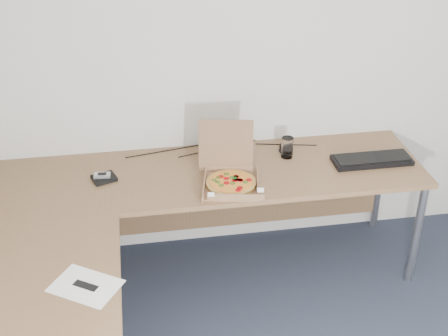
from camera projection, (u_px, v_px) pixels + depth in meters
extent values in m
cube|color=brown|center=(212.00, 174.00, 3.62)|extent=(2.50, 0.70, 0.03)
cube|color=brown|center=(37.00, 325.00, 2.55)|extent=(0.70, 1.50, 0.03)
cylinder|color=gray|center=(379.00, 183.00, 4.23)|extent=(0.05, 0.05, 0.70)
cube|color=#936949|center=(231.00, 186.00, 3.47)|extent=(0.31, 0.31, 0.01)
cube|color=#936949|center=(226.00, 146.00, 3.54)|extent=(0.31, 0.06, 0.31)
cylinder|color=gold|center=(231.00, 184.00, 3.46)|extent=(0.28, 0.28, 0.02)
cylinder|color=#B44321|center=(231.00, 182.00, 3.45)|extent=(0.24, 0.24, 0.00)
cylinder|color=white|center=(287.00, 147.00, 3.74)|extent=(0.07, 0.07, 0.13)
cube|color=black|center=(372.00, 160.00, 3.71)|extent=(0.47, 0.17, 0.03)
cube|color=black|center=(104.00, 178.00, 3.53)|extent=(0.16, 0.14, 0.02)
cube|color=#B2B5BA|center=(102.00, 175.00, 3.52)|extent=(0.10, 0.06, 0.02)
cube|color=white|center=(86.00, 286.00, 2.74)|extent=(0.36, 0.34, 0.00)
ellipsoid|color=black|center=(285.00, 146.00, 3.82)|extent=(0.08, 0.08, 0.07)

